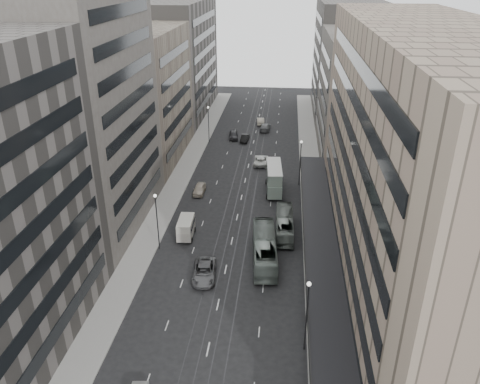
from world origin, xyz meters
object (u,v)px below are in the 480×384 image
at_px(bus_near, 265,248).
at_px(double_decker, 274,178).
at_px(sedan_2, 204,272).
at_px(panel_van, 186,227).
at_px(bus_far, 285,224).

bearing_deg(bus_near, double_decker, -96.10).
bearing_deg(sedan_2, double_decker, 67.90).
bearing_deg(panel_van, bus_far, 7.82).
bearing_deg(bus_near, sedan_2, 28.40).
xyz_separation_m(bus_near, panel_van, (-11.48, 4.67, -0.16)).
bearing_deg(panel_van, sedan_2, -68.27).
bearing_deg(sedan_2, bus_far, 45.32).
distance_m(bus_near, bus_far, 7.66).
xyz_separation_m(double_decker, sedan_2, (-7.74, -25.86, -1.70)).
xyz_separation_m(panel_van, sedan_2, (4.24, -9.40, -0.73)).
bearing_deg(bus_far, double_decker, -82.98).
xyz_separation_m(bus_far, sedan_2, (-9.76, -11.96, -0.60)).
height_order(bus_near, sedan_2, bus_near).
height_order(bus_near, double_decker, double_decker).
bearing_deg(panel_van, bus_near, -24.67).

